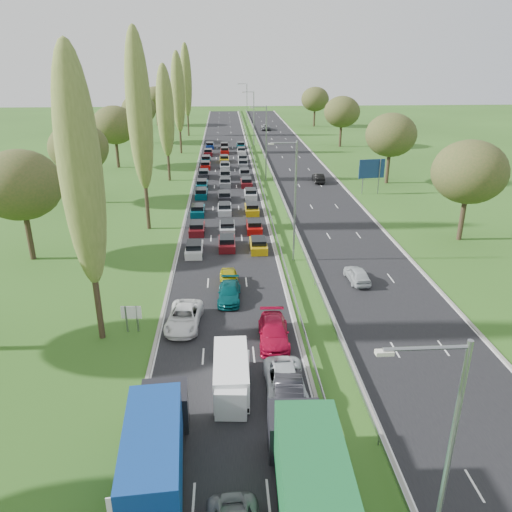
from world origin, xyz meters
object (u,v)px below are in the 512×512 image
object	(u,v)px
white_van_front	(233,382)
white_van_rear	(231,371)
blue_lorry	(156,448)
info_sign	(131,315)
direction_sign	(372,170)
near_car_2	(184,317)

from	to	relation	value
white_van_front	white_van_rear	bearing A→B (deg)	101.05
blue_lorry	info_sign	size ratio (longest dim) A/B	4.34
direction_sign	blue_lorry	bearing A→B (deg)	-115.34
white_van_rear	direction_sign	size ratio (longest dim) A/B	1.03
white_van_front	info_sign	xyz separation A→B (m)	(-7.40, 8.06, 0.41)
white_van_rear	direction_sign	bearing A→B (deg)	64.96
white_van_front	info_sign	world-z (taller)	info_sign
white_van_rear	white_van_front	bearing A→B (deg)	-83.43
near_car_2	info_sign	world-z (taller)	info_sign
white_van_front	blue_lorry	bearing A→B (deg)	-115.51
white_van_front	direction_sign	bearing A→B (deg)	69.99
white_van_front	white_van_rear	world-z (taller)	white_van_rear
blue_lorry	white_van_rear	xyz separation A→B (m)	(3.63, 7.35, -0.89)
blue_lorry	white_van_rear	size ratio (longest dim) A/B	1.71
near_car_2	direction_sign	world-z (taller)	direction_sign
blue_lorry	info_sign	bearing A→B (deg)	100.27
near_car_2	white_van_rear	size ratio (longest dim) A/B	0.99
white_van_rear	info_sign	size ratio (longest dim) A/B	2.54
near_car_2	white_van_rear	bearing A→B (deg)	-61.04
info_sign	direction_sign	xyz separation A→B (m)	(28.80, 38.58, 2.20)
info_sign	white_van_rear	bearing A→B (deg)	-44.37
white_van_rear	info_sign	distance (m)	10.21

